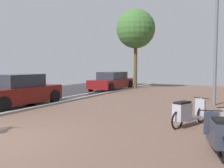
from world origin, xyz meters
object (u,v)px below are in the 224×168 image
parked_car_near (18,91)px  parked_car_far (112,81)px  scooter_far (218,134)px  lamp_post (216,25)px  street_tree (136,29)px  scooter_near (187,113)px

parked_car_near → parked_car_far: parked_car_near is taller
scooter_far → lamp_post: (-0.69, 6.78, 3.19)m
parked_car_far → street_tree: bearing=55.6°
parked_car_far → parked_car_near: bearing=-91.1°
scooter_far → parked_car_near: parked_car_near is taller
scooter_far → parked_car_far: (-8.22, 11.32, 0.22)m
scooter_near → lamp_post: bearing=86.0°
lamp_post → street_tree: 8.97m
parked_car_near → street_tree: (1.36, 10.46, 3.94)m
parked_car_near → street_tree: size_ratio=0.65×
parked_car_far → scooter_far: bearing=-54.0°
parked_car_far → lamp_post: bearing=-31.1°
parked_car_near → lamp_post: lamp_post is taller
parked_car_near → street_tree: 11.26m
scooter_near → lamp_post: (0.33, 4.68, 3.19)m
scooter_far → street_tree: bearing=118.3°
scooter_far → lamp_post: lamp_post is taller
lamp_post → street_tree: (-6.35, 6.27, 1.00)m
scooter_far → parked_car_far: size_ratio=0.38×
scooter_far → street_tree: street_tree is taller
parked_car_near → scooter_near: bearing=-3.7°
scooter_far → street_tree: (-7.03, 13.05, 4.18)m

